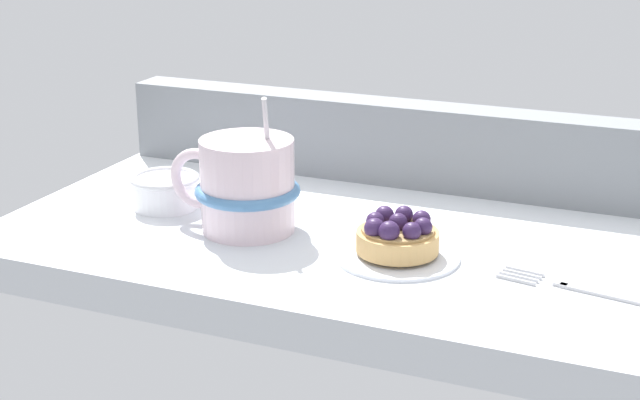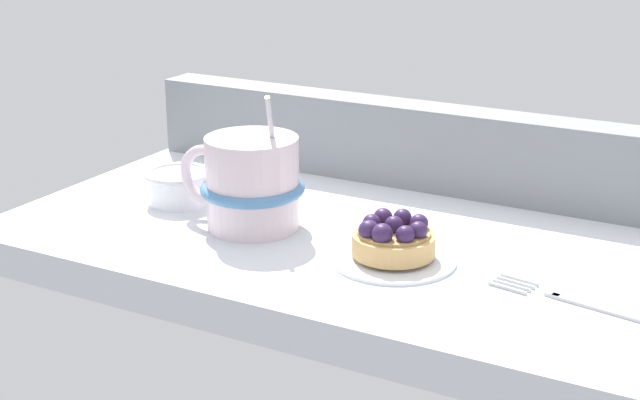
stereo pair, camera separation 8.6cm
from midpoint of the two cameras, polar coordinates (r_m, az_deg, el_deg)
ground_plane at (r=90.85cm, az=5.69°, el=-3.15°), size 70.83×37.64×3.55cm
window_rail_back at (r=103.37cm, az=9.40°, el=3.14°), size 69.42×4.81×9.08cm
dessert_plate at (r=84.06cm, az=7.42°, el=-3.56°), size 11.35×11.35×0.68cm
raspberry_tart at (r=83.32cm, az=7.45°, el=-2.38°), size 7.46×7.46×3.64cm
coffee_mug at (r=90.12cm, az=-1.56°, el=0.99°), size 13.59×10.20×13.41cm
dessert_fork at (r=79.06cm, az=18.93°, el=-6.01°), size 16.65×4.36×0.60cm
sugar_bowl at (r=98.52cm, az=-6.16°, el=0.86°), size 7.20×7.20×3.43cm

